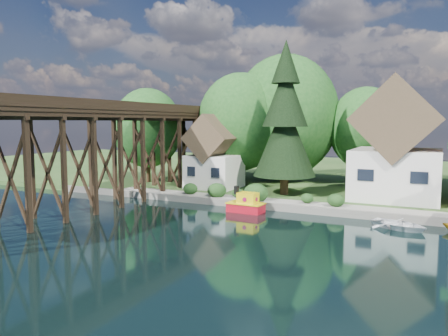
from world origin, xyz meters
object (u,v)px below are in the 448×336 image
at_px(shed, 214,157).
at_px(boat_white_a, 399,223).
at_px(trestle_bridge, 120,145).
at_px(conifer, 285,121).
at_px(house_left, 397,148).
at_px(tugboat, 246,204).

bearing_deg(shed, boat_white_a, -24.42).
bearing_deg(boat_white_a, trestle_bridge, 113.39).
distance_m(shed, conifer, 9.01).
bearing_deg(conifer, boat_white_a, -34.95).
height_order(shed, conifer, conifer).
bearing_deg(house_left, conifer, -165.83).
relative_size(conifer, boat_white_a, 3.80).
bearing_deg(house_left, tugboat, -138.01).
bearing_deg(shed, trestle_bridge, -118.19).
xyz_separation_m(trestle_bridge, shed, (5.00, 9.33, -1.52)).
bearing_deg(trestle_bridge, conifer, 32.41).
bearing_deg(tugboat, house_left, 41.99).
relative_size(shed, conifer, 0.53).
bearing_deg(shed, tugboat, -48.56).
bearing_deg(shed, house_left, 4.77).
distance_m(conifer, tugboat, 10.03).
distance_m(house_left, tugboat, 15.16).
height_order(conifer, tugboat, conifer).
xyz_separation_m(tugboat, boat_white_a, (11.93, -0.51, -0.26)).
bearing_deg(boat_white_a, house_left, 28.41).
distance_m(house_left, boat_white_a, 11.31).
height_order(trestle_bridge, boat_white_a, trestle_bridge).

